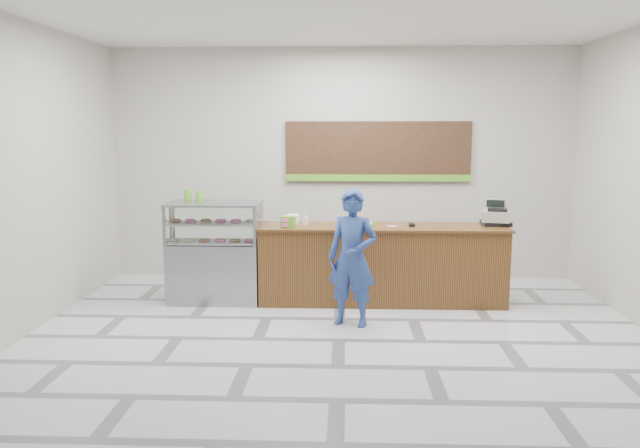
{
  "coord_description": "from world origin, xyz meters",
  "views": [
    {
      "loc": [
        0.06,
        -6.55,
        2.3
      ],
      "look_at": [
        -0.24,
        0.9,
        1.15
      ],
      "focal_mm": 35.0,
      "sensor_mm": 36.0,
      "label": 1
    }
  ],
  "objects_px": {
    "serving_tray": "(360,224)",
    "cash_register": "(496,216)",
    "display_case": "(215,251)",
    "customer": "(352,258)",
    "sales_counter": "(382,264)"
  },
  "relations": [
    {
      "from": "serving_tray",
      "to": "cash_register",
      "type": "bearing_deg",
      "value": 4.21
    },
    {
      "from": "display_case",
      "to": "customer",
      "type": "bearing_deg",
      "value": -28.25
    },
    {
      "from": "sales_counter",
      "to": "display_case",
      "type": "distance_m",
      "value": 2.23
    },
    {
      "from": "sales_counter",
      "to": "serving_tray",
      "type": "relative_size",
      "value": 8.66
    },
    {
      "from": "sales_counter",
      "to": "cash_register",
      "type": "bearing_deg",
      "value": 5.06
    },
    {
      "from": "cash_register",
      "to": "sales_counter",
      "type": "bearing_deg",
      "value": -160.52
    },
    {
      "from": "cash_register",
      "to": "serving_tray",
      "type": "distance_m",
      "value": 1.8
    },
    {
      "from": "serving_tray",
      "to": "customer",
      "type": "height_order",
      "value": "customer"
    },
    {
      "from": "display_case",
      "to": "cash_register",
      "type": "height_order",
      "value": "cash_register"
    },
    {
      "from": "display_case",
      "to": "customer",
      "type": "distance_m",
      "value": 2.07
    },
    {
      "from": "display_case",
      "to": "customer",
      "type": "height_order",
      "value": "customer"
    },
    {
      "from": "sales_counter",
      "to": "customer",
      "type": "relative_size",
      "value": 2.03
    },
    {
      "from": "display_case",
      "to": "customer",
      "type": "xyz_separation_m",
      "value": [
        1.82,
        -0.98,
        0.13
      ]
    },
    {
      "from": "sales_counter",
      "to": "customer",
      "type": "bearing_deg",
      "value": -112.41
    },
    {
      "from": "display_case",
      "to": "serving_tray",
      "type": "distance_m",
      "value": 1.96
    }
  ]
}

